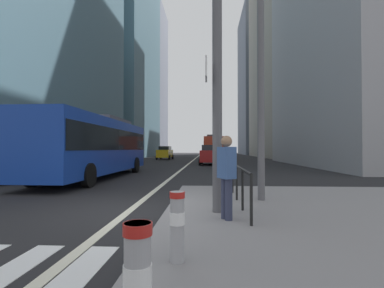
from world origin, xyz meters
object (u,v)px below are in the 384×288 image
(sedan_white_oncoming, at_px, (13,161))
(street_lamp_post, at_px, (261,18))
(traffic_signal_gantry, at_px, (121,39))
(pedestrian_waiting, at_px, (227,173))
(bollard_front, at_px, (137,287))
(city_bus_blue_oncoming, at_px, (96,144))
(bollard_left, at_px, (177,223))
(car_receding_near, at_px, (210,155))
(car_receding_far, at_px, (212,152))
(car_oncoming_mid, at_px, (165,153))
(city_bus_red_receding, at_px, (213,147))

(sedan_white_oncoming, distance_m, street_lamp_post, 13.00)
(traffic_signal_gantry, relative_size, pedestrian_waiting, 3.90)
(sedan_white_oncoming, bearing_deg, street_lamp_post, -25.51)
(sedan_white_oncoming, xyz_separation_m, bollard_front, (9.12, -11.39, -0.32))
(city_bus_blue_oncoming, relative_size, bollard_left, 12.72)
(car_receding_near, height_order, car_receding_far, same)
(car_receding_far, bearing_deg, pedestrian_waiting, -90.59)
(car_receding_far, height_order, pedestrian_waiting, car_receding_far)
(car_receding_far, distance_m, bollard_left, 46.61)
(car_oncoming_mid, bearing_deg, city_bus_red_receding, -9.00)
(bollard_front, bearing_deg, sedan_white_oncoming, 128.68)
(city_bus_blue_oncoming, height_order, bollard_left, city_bus_blue_oncoming)
(car_receding_far, xyz_separation_m, street_lamp_post, (0.65, -42.20, 4.29))
(sedan_white_oncoming, height_order, car_receding_near, same)
(city_bus_red_receding, bearing_deg, pedestrian_waiting, -90.64)
(car_oncoming_mid, bearing_deg, bollard_left, -81.00)
(sedan_white_oncoming, relative_size, pedestrian_waiting, 2.54)
(sedan_white_oncoming, height_order, city_bus_red_receding, city_bus_red_receding)
(sedan_white_oncoming, bearing_deg, bollard_front, -51.32)
(city_bus_red_receding, xyz_separation_m, bollard_front, (-1.23, -37.92, -1.16))
(sedan_white_oncoming, relative_size, car_receding_far, 1.03)
(city_bus_blue_oncoming, xyz_separation_m, city_bus_red_receding, (6.80, 24.95, 0.00))
(car_receding_far, xyz_separation_m, bollard_front, (-1.31, -48.30, -0.32))
(street_lamp_post, xyz_separation_m, bollard_left, (-1.88, -4.39, -4.64))
(car_oncoming_mid, bearing_deg, pedestrian_waiting, -79.23)
(bollard_front, bearing_deg, city_bus_red_receding, 88.15)
(city_bus_blue_oncoming, relative_size, car_receding_near, 2.58)
(car_receding_far, relative_size, street_lamp_post, 0.52)
(city_bus_red_receding, height_order, traffic_signal_gantry, traffic_signal_gantry)
(bollard_front, bearing_deg, bollard_left, 87.46)
(traffic_signal_gantry, bearing_deg, car_receding_near, 83.96)
(car_oncoming_mid, bearing_deg, car_receding_far, 52.35)
(street_lamp_post, distance_m, bollard_left, 6.66)
(street_lamp_post, distance_m, bollard_front, 7.89)
(street_lamp_post, height_order, pedestrian_waiting, street_lamp_post)
(car_oncoming_mid, bearing_deg, traffic_signal_gantry, -82.92)
(bollard_front, distance_m, bollard_left, 1.71)
(car_receding_far, height_order, bollard_front, car_receding_far)
(pedestrian_waiting, bearing_deg, bollard_left, -109.49)
(city_bus_red_receding, bearing_deg, city_bus_blue_oncoming, -105.24)
(city_bus_blue_oncoming, height_order, street_lamp_post, street_lamp_post)
(car_receding_near, xyz_separation_m, street_lamp_post, (1.26, -19.71, 4.29))
(car_oncoming_mid, distance_m, car_receding_far, 11.70)
(street_lamp_post, bearing_deg, car_receding_far, 90.89)
(car_receding_far, bearing_deg, sedan_white_oncoming, -105.77)
(sedan_white_oncoming, bearing_deg, bollard_left, -46.46)
(traffic_signal_gantry, height_order, bollard_front, traffic_signal_gantry)
(traffic_signal_gantry, distance_m, pedestrian_waiting, 3.93)
(car_receding_near, relative_size, car_receding_far, 1.05)
(car_receding_near, bearing_deg, car_oncoming_mid, 116.30)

